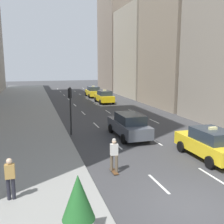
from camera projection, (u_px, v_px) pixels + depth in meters
ground_plane at (188, 206)px, 9.86m from camera, size 160.00×160.00×0.00m
sidewalk_left at (20, 106)px, 33.28m from camera, size 8.00×66.00×0.15m
lane_markings at (101, 108)px, 32.26m from camera, size 5.72×56.00×0.01m
taxi_lead at (104, 97)px, 35.99m from camera, size 2.02×4.40×1.87m
taxi_second at (93, 92)px, 42.58m from camera, size 2.02×4.40×1.87m
taxi_third at (209, 143)px, 14.71m from camera, size 2.02×4.40×1.87m
sedan_black_near at (129, 125)px, 19.06m from camera, size 2.02×4.91×1.78m
skateboarder at (114, 154)px, 12.75m from camera, size 0.36×0.80×1.75m
planter_with_shrub at (78, 205)px, 7.76m from camera, size 1.00×1.00×1.95m
pedestrian_near_curb at (10, 177)px, 9.90m from camera, size 0.36×0.22×1.65m
traffic_light_pole at (70, 103)px, 19.49m from camera, size 0.24×0.42×3.60m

